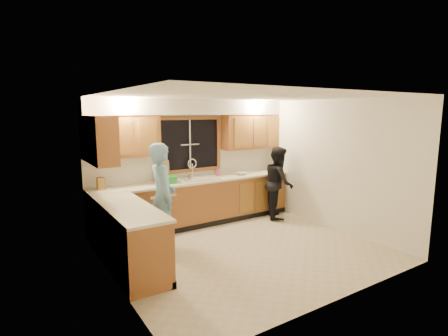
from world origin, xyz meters
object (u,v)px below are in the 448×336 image
object	(u,v)px
stove	(142,251)
knife_block	(101,184)
bowl	(241,173)
dishwasher	(158,211)
dish_crate	(167,180)
soap_bottle	(217,171)
sink	(197,182)
man	(162,198)
woman	(279,182)

from	to	relation	value
stove	knife_block	size ratio (longest dim) A/B	4.17
stove	bowl	xyz separation A→B (m)	(2.86, 1.77, 0.50)
dishwasher	stove	bearing A→B (deg)	-117.69
dish_crate	bowl	bearing A→B (deg)	-0.68
dishwasher	soap_bottle	world-z (taller)	soap_bottle
knife_block	soap_bottle	world-z (taller)	knife_block
knife_block	bowl	size ratio (longest dim) A/B	0.91
dishwasher	bowl	size ratio (longest dim) A/B	3.44
bowl	sink	bearing A→B (deg)	176.98
dishwasher	dish_crate	distance (m)	0.61
stove	knife_block	bearing A→B (deg)	91.52
stove	dish_crate	size ratio (longest dim) A/B	3.08
sink	soap_bottle	distance (m)	0.62
sink	man	size ratio (longest dim) A/B	0.48
bowl	soap_bottle	bearing A→B (deg)	155.07
dishwasher	man	xyz separation A→B (m)	(-0.28, -0.91, 0.48)
dishwasher	dish_crate	world-z (taller)	dish_crate
sink	stove	size ratio (longest dim) A/B	0.96
stove	bowl	distance (m)	3.40
woman	bowl	xyz separation A→B (m)	(-0.63, 0.49, 0.18)
man	knife_block	xyz separation A→B (m)	(-0.72, 0.98, 0.14)
dish_crate	sink	bearing A→B (deg)	3.09
stove	soap_bottle	distance (m)	3.15
man	soap_bottle	bearing A→B (deg)	-47.87
woman	knife_block	size ratio (longest dim) A/B	7.12
stove	man	bearing A→B (deg)	53.17
man	woman	world-z (taller)	man
knife_block	dish_crate	xyz separation A→B (m)	(1.20, -0.09, -0.04)
sink	soap_bottle	world-z (taller)	sink
dish_crate	bowl	distance (m)	1.71
sink	stove	bearing A→B (deg)	-134.61
dishwasher	woman	xyz separation A→B (m)	(2.53, -0.53, 0.36)
stove	dish_crate	xyz separation A→B (m)	(1.15, 1.79, 0.54)
knife_block	dish_crate	world-z (taller)	knife_block
sink	bowl	size ratio (longest dim) A/B	3.61
sink	dish_crate	distance (m)	0.67
bowl	woman	bearing A→B (deg)	-37.98
stove	soap_bottle	bearing A→B (deg)	39.82
knife_block	dish_crate	size ratio (longest dim) A/B	0.74
stove	soap_bottle	size ratio (longest dim) A/B	4.89
man	bowl	bearing A→B (deg)	-58.60
knife_block	woman	bearing A→B (deg)	-15.09
dishwasher	man	bearing A→B (deg)	-106.90
knife_block	dishwasher	bearing A→B (deg)	-9.57
dishwasher	stove	size ratio (longest dim) A/B	0.91
sink	dishwasher	bearing A→B (deg)	-179.01
stove	woman	distance (m)	3.72
soap_bottle	sink	bearing A→B (deg)	-164.40
man	dish_crate	bearing A→B (deg)	-18.36
soap_bottle	bowl	bearing A→B (deg)	-24.93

